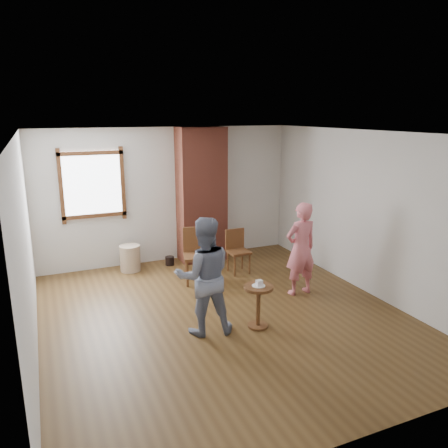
{
  "coord_description": "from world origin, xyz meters",
  "views": [
    {
      "loc": [
        -2.29,
        -5.34,
        2.87
      ],
      "look_at": [
        0.35,
        0.8,
        1.15
      ],
      "focal_mm": 35.0,
      "sensor_mm": 36.0,
      "label": 1
    }
  ],
  "objects_px": {
    "person_pink": "(301,249)",
    "man": "(204,276)",
    "stoneware_crock": "(130,258)",
    "dining_chair_left": "(196,252)",
    "dining_chair_right": "(237,248)",
    "side_table": "(258,299)"
  },
  "relations": [
    {
      "from": "person_pink",
      "to": "man",
      "type": "bearing_deg",
      "value": 14.49
    },
    {
      "from": "stoneware_crock",
      "to": "man",
      "type": "bearing_deg",
      "value": -80.85
    },
    {
      "from": "stoneware_crock",
      "to": "dining_chair_left",
      "type": "relative_size",
      "value": 0.51
    },
    {
      "from": "dining_chair_right",
      "to": "man",
      "type": "height_order",
      "value": "man"
    },
    {
      "from": "dining_chair_right",
      "to": "side_table",
      "type": "relative_size",
      "value": 1.32
    },
    {
      "from": "man",
      "to": "person_pink",
      "type": "distance_m",
      "value": 1.96
    },
    {
      "from": "stoneware_crock",
      "to": "person_pink",
      "type": "xyz_separation_m",
      "value": [
        2.31,
        -2.13,
        0.51
      ]
    },
    {
      "from": "side_table",
      "to": "person_pink",
      "type": "relative_size",
      "value": 0.4
    },
    {
      "from": "dining_chair_left",
      "to": "man",
      "type": "bearing_deg",
      "value": -91.58
    },
    {
      "from": "dining_chair_right",
      "to": "person_pink",
      "type": "bearing_deg",
      "value": -69.77
    },
    {
      "from": "stoneware_crock",
      "to": "side_table",
      "type": "bearing_deg",
      "value": -68.19
    },
    {
      "from": "stoneware_crock",
      "to": "man",
      "type": "relative_size",
      "value": 0.31
    },
    {
      "from": "stoneware_crock",
      "to": "side_table",
      "type": "relative_size",
      "value": 0.81
    },
    {
      "from": "dining_chair_left",
      "to": "person_pink",
      "type": "relative_size",
      "value": 0.62
    },
    {
      "from": "man",
      "to": "person_pink",
      "type": "height_order",
      "value": "man"
    },
    {
      "from": "man",
      "to": "person_pink",
      "type": "relative_size",
      "value": 1.05
    },
    {
      "from": "dining_chair_right",
      "to": "man",
      "type": "relative_size",
      "value": 0.5
    },
    {
      "from": "stoneware_crock",
      "to": "person_pink",
      "type": "bearing_deg",
      "value": -42.74
    },
    {
      "from": "side_table",
      "to": "dining_chair_left",
      "type": "bearing_deg",
      "value": 95.83
    },
    {
      "from": "side_table",
      "to": "man",
      "type": "xyz_separation_m",
      "value": [
        -0.72,
        0.17,
        0.39
      ]
    },
    {
      "from": "side_table",
      "to": "stoneware_crock",
      "type": "bearing_deg",
      "value": 111.81
    },
    {
      "from": "stoneware_crock",
      "to": "side_table",
      "type": "distance_m",
      "value": 3.12
    }
  ]
}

